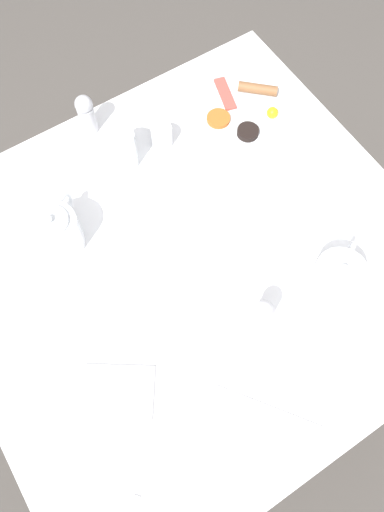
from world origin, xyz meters
The scene contains 13 objects.
ground_plane centered at (0.00, 0.00, 0.00)m, with size 8.00×8.00×0.00m, color #4C4742.
table centered at (0.00, 0.00, 0.70)m, with size 1.03×1.08×0.78m.
breakfast_plate centered at (0.28, -0.34, 0.79)m, with size 0.28×0.28×0.04m.
teapot_near centered at (0.20, 0.23, 0.83)m, with size 0.15×0.15×0.13m.
teapot_far centered at (-0.23, -0.22, 0.83)m, with size 0.11×0.19×0.13m.
teacup_with_saucer_left centered at (-0.08, -0.37, 0.81)m, with size 0.15×0.15×0.07m.
water_glass_tall centered at (0.32, 0.00, 0.83)m, with size 0.08×0.08×0.11m.
creamer_jug centered at (0.32, -0.11, 0.81)m, with size 0.08×0.05×0.06m.
pepper_grinder centered at (-0.21, -0.04, 0.84)m, with size 0.04×0.04×0.12m.
salt_grinder centered at (0.45, 0.02, 0.84)m, with size 0.04×0.04×0.12m.
napkin_folded centered at (-0.17, 0.29, 0.78)m, with size 0.17×0.19×0.01m.
fork_by_plate centered at (-0.01, 0.02, 0.78)m, with size 0.13×0.12×0.00m.
knife_by_plate centered at (-0.36, 0.05, 0.78)m, with size 0.19×0.15×0.00m.
Camera 1 is at (-0.38, 0.25, 1.83)m, focal length 35.00 mm.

